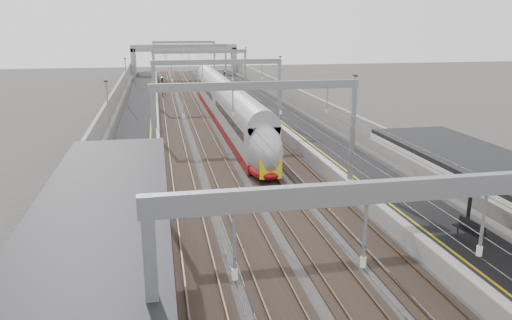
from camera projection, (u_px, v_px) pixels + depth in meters
name	position (u px, v px, depth m)	size (l,w,h in m)	color
platform_left	(140.00, 127.00, 52.35)	(4.00, 120.00, 1.00)	black
platform_right	(287.00, 122.00, 55.35)	(4.00, 120.00, 1.00)	black
tracks	(215.00, 129.00, 53.97)	(11.40, 140.00, 0.20)	black
overhead_line	(208.00, 67.00, 58.63)	(13.00, 140.00, 6.60)	gray
canopy_left	(76.00, 290.00, 11.38)	(4.40, 30.00, 4.24)	black
overbridge	(184.00, 52.00, 104.64)	(22.00, 2.20, 6.90)	gray
wall_left	(107.00, 118.00, 51.46)	(0.30, 120.00, 3.20)	gray
wall_right	(315.00, 111.00, 55.66)	(0.30, 120.00, 3.20)	gray
train	(228.00, 109.00, 54.56)	(2.51, 45.71, 3.97)	maroon
bench	(470.00, 228.00, 23.83)	(0.69, 1.76, 0.89)	black
signal_green	(162.00, 83.00, 75.35)	(0.32, 0.32, 3.48)	black
signal_red_near	(222.00, 86.00, 71.60)	(0.32, 0.32, 3.48)	black
signal_red_far	(225.00, 76.00, 84.92)	(0.32, 0.32, 3.48)	black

